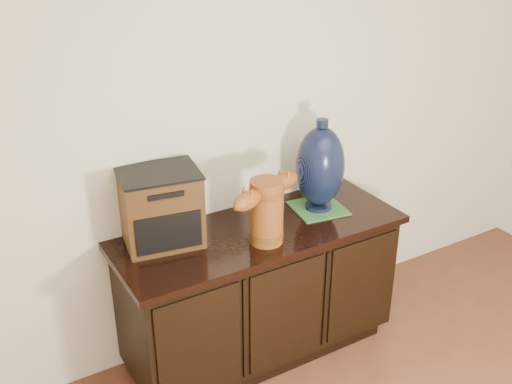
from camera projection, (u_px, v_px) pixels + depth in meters
sideboard at (260, 291)px, 3.11m from camera, size 1.46×0.56×0.75m
terracotta_vessel at (267, 208)px, 2.76m from camera, size 0.44×0.22×0.31m
tv_radio at (161, 207)px, 2.76m from camera, size 0.40×0.34×0.36m
green_mat at (318, 208)px, 3.14m from camera, size 0.30×0.30×0.01m
lamp_base at (320, 167)px, 3.04m from camera, size 0.28×0.28×0.48m
spray_can at (193, 207)px, 2.95m from camera, size 0.07×0.07×0.20m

